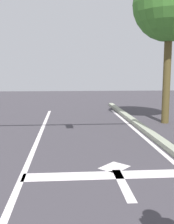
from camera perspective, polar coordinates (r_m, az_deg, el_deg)
lane_line_center at (r=4.14m, az=-16.65°, el=-20.09°), size 0.12×20.00×0.01m
stop_bar at (r=5.33m, az=4.81°, el=-13.07°), size 3.31×0.40×0.01m
lane_arrow_stem at (r=4.96m, az=7.57°, el=-14.78°), size 0.16×1.40×0.01m
lane_arrow_head at (r=5.74m, az=5.80°, el=-11.47°), size 0.71×0.71×0.01m
traffic_signal_mast at (r=6.76m, az=10.81°, el=20.54°), size 5.13×0.34×4.86m
roadside_tree at (r=10.95m, az=17.03°, el=20.74°), size 2.68×2.68×5.72m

